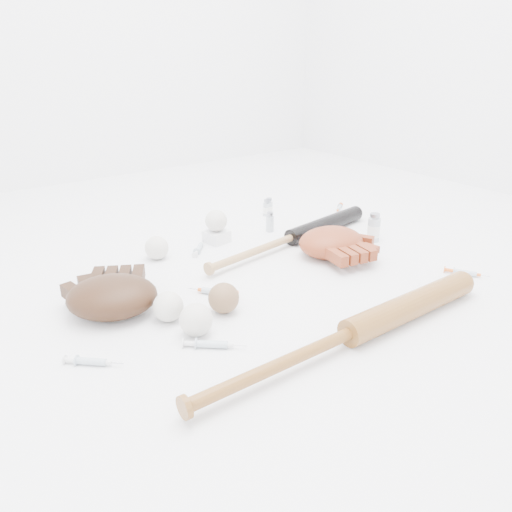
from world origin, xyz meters
TOP-DOWN VIEW (x-y plane):
  - bat_dark at (0.23, 0.13)m, footprint 0.83×0.18m
  - bat_wood at (-0.08, -0.45)m, footprint 0.96×0.07m
  - glove_dark at (-0.47, 0.04)m, footprint 0.39×0.39m
  - glove_tan at (0.28, -0.02)m, footprint 0.32×0.32m
  - trading_card at (-0.45, 0.24)m, footprint 0.09×0.10m
  - pedestal at (0.03, 0.32)m, footprint 0.09×0.09m
  - baseball_on_pedestal at (0.03, 0.32)m, footprint 0.08×0.08m
  - baseball_left at (-0.35, -0.19)m, footprint 0.08×0.08m
  - baseball_upper at (-0.21, 0.30)m, footprint 0.08×0.08m
  - baseball_mid at (-0.37, -0.08)m, footprint 0.08×0.08m
  - baseball_aged at (-0.23, -0.13)m, footprint 0.08×0.08m
  - syringe_0 at (-0.60, -0.16)m, footprint 0.13×0.12m
  - syringe_1 at (-0.20, -0.03)m, footprint 0.12×0.15m
  - syringe_2 at (-0.06, 0.28)m, footprint 0.13×0.13m
  - syringe_3 at (0.50, -0.39)m, footprint 0.09×0.14m
  - syringe_4 at (0.67, 0.32)m, footprint 0.12×0.09m
  - syringe_5 at (-0.35, -0.26)m, footprint 0.14×0.13m
  - vial_0 at (0.36, 0.45)m, footprint 0.03×0.03m
  - vial_1 at (0.38, 0.45)m, footprint 0.03×0.03m
  - vial_2 at (0.26, 0.29)m, footprint 0.03×0.03m
  - vial_3 at (0.50, -0.02)m, footprint 0.04×0.04m

SIDE VIEW (x-z plane):
  - trading_card at x=-0.45m, z-range 0.00..0.00m
  - syringe_4 at x=0.67m, z-range 0.00..0.02m
  - syringe_3 at x=0.50m, z-range 0.00..0.02m
  - syringe_0 at x=-0.60m, z-range 0.00..0.02m
  - syringe_2 at x=-0.06m, z-range 0.00..0.02m
  - syringe_1 at x=-0.20m, z-range 0.00..0.02m
  - syringe_5 at x=-0.35m, z-range 0.00..0.02m
  - pedestal at x=0.03m, z-range 0.00..0.04m
  - bat_dark at x=0.23m, z-range 0.00..0.06m
  - bat_wood at x=-0.08m, z-range 0.00..0.07m
  - vial_0 at x=0.36m, z-range 0.00..0.07m
  - vial_1 at x=0.38m, z-range 0.00..0.07m
  - vial_2 at x=0.26m, z-range 0.00..0.08m
  - baseball_upper at x=-0.21m, z-range 0.00..0.08m
  - baseball_mid at x=-0.37m, z-range 0.00..0.08m
  - baseball_left at x=-0.35m, z-range 0.00..0.08m
  - baseball_aged at x=-0.23m, z-range 0.00..0.08m
  - glove_tan at x=0.28m, z-range 0.00..0.10m
  - glove_dark at x=-0.47m, z-range 0.00..0.10m
  - vial_3 at x=0.50m, z-range 0.00..0.10m
  - baseball_on_pedestal at x=0.03m, z-range 0.04..0.12m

